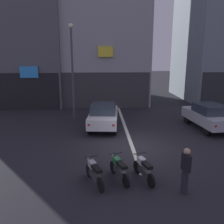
{
  "coord_description": "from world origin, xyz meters",
  "views": [
    {
      "loc": [
        -1.65,
        -11.43,
        4.67
      ],
      "look_at": [
        -0.96,
        2.0,
        1.4
      ],
      "focal_mm": 37.54,
      "sensor_mm": 36.0,
      "label": 1
    }
  ],
  "objects": [
    {
      "name": "motorcycle_white_row_centre",
      "position": [
        -0.03,
        -3.34,
        0.46
      ],
      "size": [
        0.65,
        1.61,
        0.98
      ],
      "color": "black",
      "rests_on": "ground"
    },
    {
      "name": "motorcycle_green_row_left_mid",
      "position": [
        -0.96,
        -3.3,
        0.46
      ],
      "size": [
        0.7,
        1.59,
        0.98
      ],
      "color": "black",
      "rests_on": "ground"
    },
    {
      "name": "street_lamp",
      "position": [
        -3.56,
        5.29,
        4.11
      ],
      "size": [
        0.36,
        0.36,
        6.76
      ],
      "color": "#47474C",
      "rests_on": "ground"
    },
    {
      "name": "building_mid_block",
      "position": [
        -1.31,
        13.81,
        8.87
      ],
      "size": [
        8.52,
        9.12,
        17.78
      ],
      "color": "#9E9EA3",
      "rests_on": "ground"
    },
    {
      "name": "car_silver_parked_kerbside",
      "position": [
        5.32,
        2.84,
        0.89
      ],
      "size": [
        2.13,
        4.24,
        1.64
      ],
      "color": "black",
      "rests_on": "ground"
    },
    {
      "name": "building_corner_left",
      "position": [
        -9.84,
        13.81,
        8.54
      ],
      "size": [
        9.63,
        9.86,
        17.11
      ],
      "color": "#56565B",
      "rests_on": "ground"
    },
    {
      "name": "motorcycle_silver_row_leftmost",
      "position": [
        -1.9,
        -3.54,
        0.46
      ],
      "size": [
        0.76,
        1.56,
        0.98
      ],
      "color": "black",
      "rests_on": "ground"
    },
    {
      "name": "ground_plane",
      "position": [
        0.0,
        0.0,
        0.0
      ],
      "size": [
        120.0,
        120.0,
        0.0
      ],
      "primitive_type": "plane",
      "color": "#232328"
    },
    {
      "name": "person_by_motorcycles",
      "position": [
        1.22,
        -4.32,
        0.86
      ],
      "size": [
        0.24,
        0.37,
        1.67
      ],
      "color": "#23232D",
      "rests_on": "ground"
    },
    {
      "name": "lane_centre_line",
      "position": [
        0.0,
        6.0,
        0.0
      ],
      "size": [
        0.2,
        18.0,
        0.01
      ],
      "primitive_type": "cube",
      "color": "silver",
      "rests_on": "ground"
    },
    {
      "name": "car_white_crossing_near",
      "position": [
        -1.44,
        3.31,
        0.89
      ],
      "size": [
        2.11,
        4.24,
        1.64
      ],
      "color": "black",
      "rests_on": "ground"
    }
  ]
}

